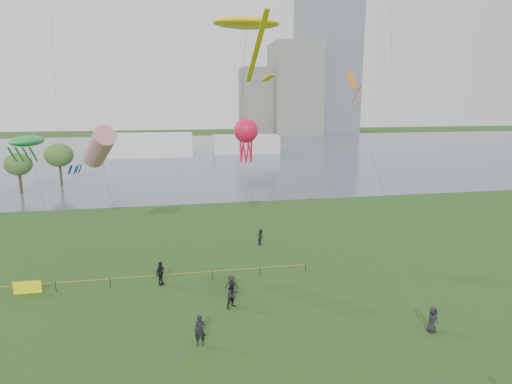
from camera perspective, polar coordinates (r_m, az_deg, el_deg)
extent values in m
plane|color=#1B3811|center=(24.83, 4.74, -23.47)|extent=(400.00, 400.00, 0.00)
cube|color=#4E5B6C|center=(120.39, -8.13, 5.14)|extent=(400.00, 120.00, 0.08)
cube|color=slate|center=(188.66, 5.18, 13.48)|extent=(20.00, 20.00, 38.00)
cube|color=slate|center=(191.14, 0.51, 12.01)|extent=(16.00, 18.00, 28.00)
cube|color=silver|center=(115.14, -14.05, 6.08)|extent=(22.00, 8.00, 6.00)
cube|color=silver|center=(119.62, -1.36, 6.41)|extent=(18.00, 7.00, 5.00)
cylinder|color=#3A2A1A|center=(76.80, -28.88, 0.87)|extent=(0.44, 0.44, 2.88)
ellipsoid|color=#456B2A|center=(76.31, -29.12, 3.25)|extent=(4.10, 4.10, 3.46)
cylinder|color=#3A2A1A|center=(80.64, -24.56, 1.91)|extent=(0.44, 0.44, 3.29)
ellipsoid|color=#456B2A|center=(80.14, -24.79, 4.50)|extent=(4.68, 4.68, 3.95)
cylinder|color=black|center=(36.95, -25.15, -11.37)|extent=(0.07, 0.07, 0.85)
cylinder|color=black|center=(36.14, -18.88, -11.37)|extent=(0.07, 0.07, 0.85)
cylinder|color=black|center=(35.76, -12.40, -11.23)|extent=(0.07, 0.07, 0.85)
cylinder|color=black|center=(35.84, -5.88, -10.95)|extent=(0.07, 0.07, 0.85)
cylinder|color=black|center=(36.35, 0.52, -10.54)|extent=(0.07, 0.07, 0.85)
cylinder|color=black|center=(37.29, 6.65, -10.02)|extent=(0.07, 0.07, 0.85)
cylinder|color=gold|center=(35.64, -12.43, -10.75)|extent=(24.00, 0.03, 0.03)
cube|color=#FFF60D|center=(37.46, -28.18, -11.14)|extent=(2.00, 0.04, 1.00)
imported|color=black|center=(31.13, -3.12, -13.51)|extent=(1.19, 1.11, 1.95)
imported|color=black|center=(33.06, -3.31, -12.30)|extent=(1.07, 0.70, 1.55)
imported|color=black|center=(35.39, -12.63, -10.53)|extent=(1.01, 1.22, 1.95)
imported|color=black|center=(30.40, 22.47, -15.44)|extent=(0.92, 0.71, 1.66)
imported|color=black|center=(27.07, -7.46, -17.85)|extent=(0.71, 0.48, 1.91)
imported|color=black|center=(43.74, 0.69, -6.00)|extent=(0.92, 0.99, 1.64)
cylinder|color=#3F3F42|center=(33.57, -2.30, 4.80)|extent=(1.97, 3.81, 20.32)
ellipsoid|color=yellow|center=(35.79, -1.28, 21.58)|extent=(5.31, 3.32, 0.83)
cube|color=yellow|center=(31.37, 0.09, 18.49)|extent=(0.36, 6.98, 4.09)
cube|color=yellow|center=(27.49, 1.64, 15.00)|extent=(0.95, 0.95, 0.42)
cylinder|color=#3F3F42|center=(37.68, -18.25, -2.48)|extent=(2.04, 1.46, 10.66)
cylinder|color=#BC1639|center=(37.61, -20.18, 5.62)|extent=(3.65, 5.10, 3.80)
cylinder|color=#171EA4|center=(36.89, -22.43, 2.82)|extent=(0.60, 1.13, 0.88)
cylinder|color=#171EA4|center=(37.31, -22.74, 2.89)|extent=(0.60, 1.13, 0.88)
cylinder|color=#171EA4|center=(37.27, -23.45, 2.82)|extent=(0.60, 1.13, 0.88)
cylinder|color=#171EA4|center=(36.82, -23.61, 2.70)|extent=(0.60, 1.13, 0.88)
cylinder|color=#171EA4|center=(36.58, -22.97, 2.70)|extent=(0.60, 1.13, 0.88)
cylinder|color=#3F3F42|center=(39.29, -26.13, -2.34)|extent=(4.43, 8.57, 10.93)
ellipsoid|color=#198A3A|center=(43.12, -28.19, 6.03)|extent=(2.66, 4.79, 0.93)
cylinder|color=#198A3A|center=(41.95, -29.72, 4.36)|extent=(0.16, 1.79, 1.54)
cylinder|color=#198A3A|center=(41.77, -29.01, 4.41)|extent=(0.16, 1.79, 1.54)
cylinder|color=#198A3A|center=(41.61, -28.29, 4.46)|extent=(0.16, 1.79, 1.54)
cylinder|color=#198A3A|center=(41.44, -27.56, 4.50)|extent=(0.16, 1.79, 1.54)
cylinder|color=#3F3F42|center=(36.39, -0.46, -1.50)|extent=(0.25, 7.85, 11.73)
sphere|color=red|center=(39.34, -1.35, 8.17)|extent=(2.20, 2.20, 2.20)
cylinder|color=red|center=(39.56, -0.62, 5.87)|extent=(0.18, 0.54, 2.60)
cylinder|color=red|center=(39.94, -1.08, 5.93)|extent=(0.49, 0.36, 2.61)
cylinder|color=red|center=(39.86, -1.80, 5.91)|extent=(0.49, 0.36, 2.61)
cylinder|color=red|center=(39.40, -2.06, 5.84)|extent=(0.18, 0.54, 2.60)
cylinder|color=red|center=(39.01, -1.59, 5.78)|extent=(0.49, 0.36, 2.61)
cylinder|color=red|center=(39.10, -0.87, 5.80)|extent=(0.49, 0.36, 2.61)
cylinder|color=#3F3F42|center=(25.96, 17.60, -2.96)|extent=(1.32, 16.14, 15.88)
cube|color=orange|center=(32.69, 12.68, 14.35)|extent=(1.43, 1.43, 1.17)
cylinder|color=orange|center=(31.84, 13.25, 12.59)|extent=(0.08, 1.58, 1.35)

